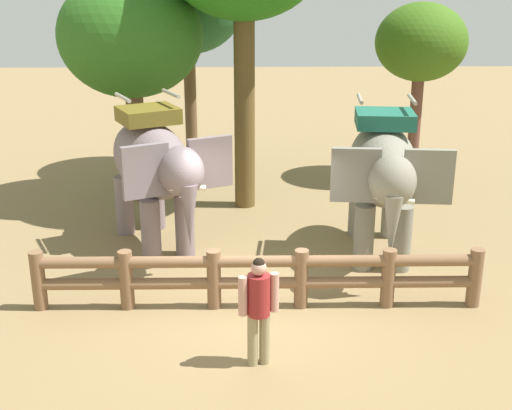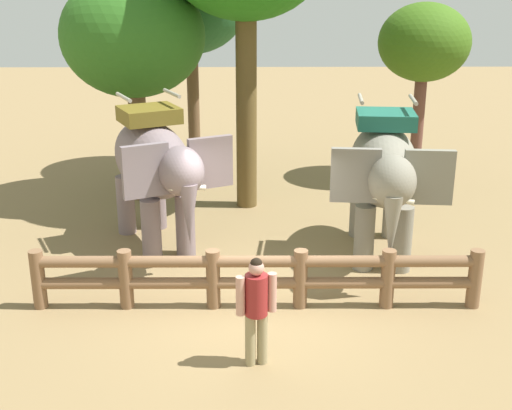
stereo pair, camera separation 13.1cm
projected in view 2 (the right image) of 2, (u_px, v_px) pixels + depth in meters
The scene contains 8 objects.
ground_plane at pixel (257, 307), 11.74m from camera, with size 60.00×60.00×0.00m, color olive.
log_fence at pixel (257, 275), 11.56m from camera, with size 7.69×0.28×1.05m.
elephant_near_left at pixel (155, 165), 13.67m from camera, with size 2.91×3.76×3.20m.
elephant_center at pixel (384, 171), 13.22m from camera, with size 2.13×3.76×3.20m.
tourist_woman_in_black at pixel (256, 304), 9.75m from camera, with size 0.59×0.40×1.70m.
tree_far_left at pixel (424, 44), 17.68m from camera, with size 2.39×2.39×4.72m.
tree_back_center at pixel (133, 37), 15.97m from camera, with size 3.40×3.40×5.48m.
tree_far_right at pixel (191, 8), 18.12m from camera, with size 2.97×2.97×5.84m.
Camera 2 is at (-0.12, -10.49, 5.54)m, focal length 47.76 mm.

